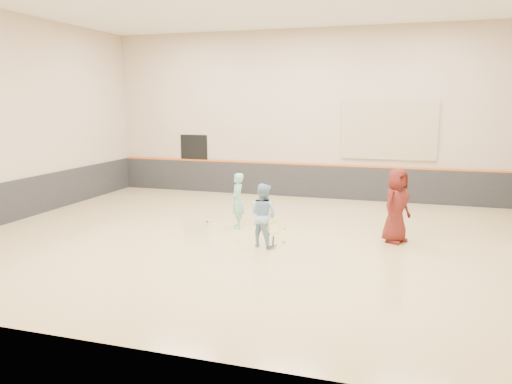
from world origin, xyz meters
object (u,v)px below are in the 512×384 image
(girl, at_px, (237,201))
(young_man, at_px, (396,206))
(instructor, at_px, (263,215))
(spare_racket, at_px, (208,218))

(girl, relative_size, young_man, 0.83)
(instructor, height_order, spare_racket, instructor)
(girl, bearing_deg, instructor, 15.93)
(instructor, relative_size, young_man, 0.84)
(spare_racket, bearing_deg, girl, -22.61)
(instructor, bearing_deg, girl, -32.63)
(girl, bearing_deg, young_man, 65.52)
(young_man, bearing_deg, instructor, 144.41)
(young_man, bearing_deg, girl, 118.54)
(girl, distance_m, young_man, 4.25)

